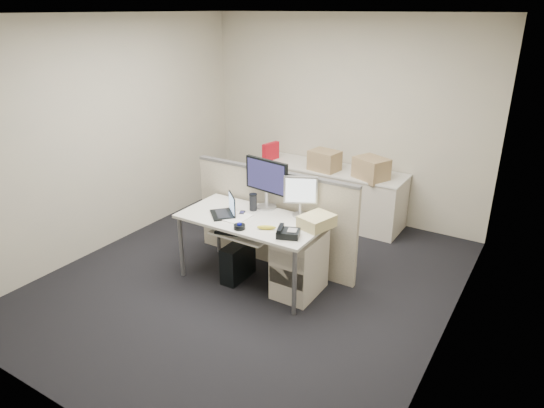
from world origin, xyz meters
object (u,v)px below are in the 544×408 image
Objects in this scene: monitor_main at (267,184)px; laptop at (222,205)px; desk at (251,224)px; desk_phone at (288,233)px.

laptop is (-0.29, -0.42, -0.16)m from monitor_main.
desk is 0.58m from desk_phone.
monitor_main is 0.53m from laptop.
monitor_main is 2.60× the size of desk_phone.
monitor_main is 0.79m from desk_phone.
laptop is at bearing 154.21° from desk_phone.
desk is 7.14× the size of desk_phone.
monitor_main is at bearing 117.84° from desk_phone.
desk_phone reaches higher than desk.
desk_phone is (0.54, -0.18, 0.10)m from desk.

